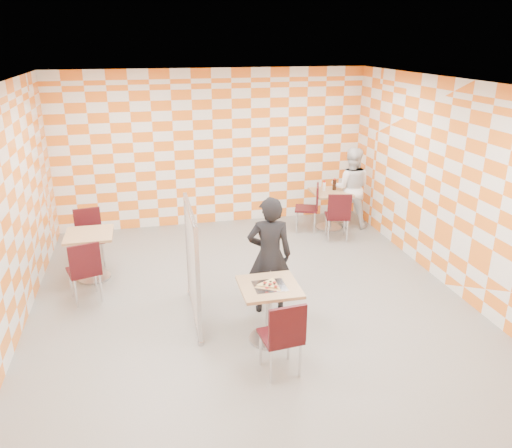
% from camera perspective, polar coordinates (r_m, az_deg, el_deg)
% --- Properties ---
extents(room_shell, '(7.00, 7.00, 7.00)m').
position_cam_1_polar(room_shell, '(6.94, -1.43, 3.61)').
color(room_shell, gray).
rests_on(room_shell, ground).
extents(main_table, '(0.70, 0.70, 0.75)m').
position_cam_1_polar(main_table, '(6.10, 1.51, -9.04)').
color(main_table, tan).
rests_on(main_table, ground).
extents(second_table, '(0.70, 0.70, 0.75)m').
position_cam_1_polar(second_table, '(9.76, 8.48, 2.36)').
color(second_table, tan).
rests_on(second_table, ground).
extents(empty_table, '(0.70, 0.70, 0.75)m').
position_cam_1_polar(empty_table, '(8.02, -18.37, -2.62)').
color(empty_table, tan).
rests_on(empty_table, ground).
extents(chair_main_front, '(0.46, 0.47, 0.92)m').
position_cam_1_polar(chair_main_front, '(5.48, 3.18, -12.39)').
color(chair_main_front, '#390B0F').
rests_on(chair_main_front, ground).
extents(chair_second_front, '(0.51, 0.52, 0.92)m').
position_cam_1_polar(chair_second_front, '(9.13, 9.38, 1.26)').
color(chair_second_front, '#390B0F').
rests_on(chair_second_front, ground).
extents(chair_second_side, '(0.55, 0.54, 0.92)m').
position_cam_1_polar(chair_second_side, '(9.55, 6.35, 2.27)').
color(chair_second_side, '#390B0F').
rests_on(chair_second_side, ground).
extents(chair_empty_near, '(0.53, 0.54, 0.92)m').
position_cam_1_polar(chair_empty_near, '(7.30, -19.01, -4.71)').
color(chair_empty_near, '#390B0F').
rests_on(chair_empty_near, ground).
extents(chair_empty_far, '(0.48, 0.49, 0.92)m').
position_cam_1_polar(chair_empty_far, '(8.56, -18.52, -0.90)').
color(chair_empty_far, '#390B0F').
rests_on(chair_empty_far, ground).
extents(partition, '(0.08, 1.38, 1.55)m').
position_cam_1_polar(partition, '(6.48, -7.27, -4.56)').
color(partition, white).
rests_on(partition, ground).
extents(man_dark, '(0.65, 0.49, 1.63)m').
position_cam_1_polar(man_dark, '(6.61, 1.56, -3.63)').
color(man_dark, black).
rests_on(man_dark, ground).
extents(man_white, '(0.93, 0.84, 1.58)m').
position_cam_1_polar(man_white, '(9.87, 10.76, 4.11)').
color(man_white, white).
rests_on(man_white, ground).
extents(pizza_on_foil, '(0.40, 0.40, 0.04)m').
position_cam_1_polar(pizza_on_foil, '(5.97, 1.56, -6.95)').
color(pizza_on_foil, silver).
rests_on(pizza_on_foil, main_table).
extents(sport_bottle, '(0.06, 0.06, 0.20)m').
position_cam_1_polar(sport_bottle, '(9.70, 7.79, 4.32)').
color(sport_bottle, white).
rests_on(sport_bottle, second_table).
extents(soda_bottle, '(0.07, 0.07, 0.23)m').
position_cam_1_polar(soda_bottle, '(9.77, 8.95, 4.45)').
color(soda_bottle, black).
rests_on(soda_bottle, second_table).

